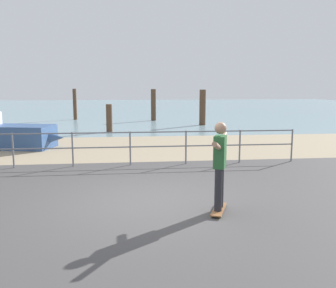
% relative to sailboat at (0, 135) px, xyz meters
% --- Properties ---
extents(ground_plane, '(24.00, 10.00, 0.04)m').
position_rel_sailboat_xyz_m(ground_plane, '(5.33, -8.44, -0.52)').
color(ground_plane, '#474444').
rests_on(ground_plane, ground).
extents(beach_strip, '(24.00, 6.00, 0.04)m').
position_rel_sailboat_xyz_m(beach_strip, '(5.33, -0.44, -0.52)').
color(beach_strip, tan).
rests_on(beach_strip, ground).
extents(sea_surface, '(72.00, 50.00, 0.04)m').
position_rel_sailboat_xyz_m(sea_surface, '(5.33, 27.56, -0.52)').
color(sea_surface, '#75939E').
rests_on(sea_surface, ground).
extents(railing_fence, '(11.98, 0.05, 1.05)m').
position_rel_sailboat_xyz_m(railing_fence, '(4.16, -3.84, 0.18)').
color(railing_fence, slate).
rests_on(railing_fence, ground).
extents(sailboat, '(5.07, 2.40, 5.57)m').
position_rel_sailboat_xyz_m(sailboat, '(0.00, 0.00, 0.00)').
color(sailboat, '#335184').
rests_on(sailboat, ground).
extents(skateboard, '(0.49, 0.82, 0.08)m').
position_rel_sailboat_xyz_m(skateboard, '(6.63, -8.26, -0.46)').
color(skateboard, brown).
rests_on(skateboard, ground).
extents(skateboarder, '(0.63, 1.37, 1.65)m').
position_rel_sailboat_xyz_m(skateboarder, '(6.63, -8.26, 0.49)').
color(skateboarder, '#26262B').
rests_on(skateboarder, skateboard).
extents(groyne_post_0, '(0.27, 0.27, 2.24)m').
position_rel_sailboat_xyz_m(groyne_post_0, '(1.20, 12.31, 0.59)').
color(groyne_post_0, '#513826').
rests_on(groyne_post_0, ground).
extents(groyne_post_1, '(0.32, 0.32, 1.48)m').
position_rel_sailboat_xyz_m(groyne_post_1, '(4.00, 4.58, 0.21)').
color(groyne_post_1, '#513826').
rests_on(groyne_post_1, ground).
extents(groyne_post_2, '(0.36, 0.36, 2.22)m').
position_rel_sailboat_xyz_m(groyne_post_2, '(6.80, 10.95, 0.58)').
color(groyne_post_2, '#513826').
rests_on(groyne_post_2, ground).
extents(groyne_post_3, '(0.39, 0.39, 2.21)m').
position_rel_sailboat_xyz_m(groyne_post_3, '(9.60, 7.53, 0.58)').
color(groyne_post_3, '#513826').
rests_on(groyne_post_3, ground).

